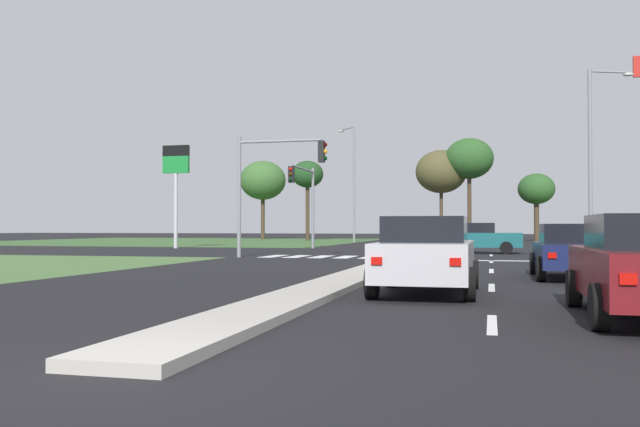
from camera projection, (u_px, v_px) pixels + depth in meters
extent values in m
plane|color=black|center=(422.00, 253.00, 35.37)|extent=(200.00, 200.00, 0.00)
cube|color=#385B2D|center=(180.00, 241.00, 65.34)|extent=(35.00, 35.00, 0.01)
cube|color=#ADA89E|center=(347.00, 280.00, 16.94)|extent=(1.20, 22.00, 0.14)
cube|color=gray|center=(450.00, 242.00, 59.61)|extent=(1.20, 36.00, 0.14)
cube|color=silver|center=(492.00, 324.00, 9.63)|extent=(0.14, 2.00, 0.01)
cube|color=silver|center=(492.00, 288.00, 15.45)|extent=(0.14, 2.00, 0.01)
cube|color=silver|center=(491.00, 271.00, 21.27)|extent=(0.14, 2.00, 0.01)
cube|color=silver|center=(491.00, 261.00, 27.08)|extent=(0.14, 2.00, 0.01)
cube|color=silver|center=(491.00, 255.00, 32.90)|extent=(0.14, 2.00, 0.01)
cube|color=silver|center=(636.00, 285.00, 16.24)|extent=(0.14, 24.00, 0.01)
cube|color=silver|center=(499.00, 261.00, 27.65)|extent=(6.40, 0.50, 0.01)
cube|color=silver|center=(274.00, 256.00, 31.88)|extent=(0.70, 2.80, 0.01)
cube|color=silver|center=(297.00, 256.00, 31.60)|extent=(0.70, 2.80, 0.01)
cube|color=silver|center=(321.00, 257.00, 31.32)|extent=(0.70, 2.80, 0.01)
cube|color=silver|center=(346.00, 257.00, 31.04)|extent=(0.70, 2.80, 0.01)
cube|color=silver|center=(371.00, 257.00, 30.76)|extent=(0.70, 2.80, 0.01)
cube|color=silver|center=(396.00, 258.00, 30.48)|extent=(0.70, 2.80, 0.01)
cube|color=silver|center=(422.00, 258.00, 30.20)|extent=(0.70, 2.80, 0.01)
cube|color=#161E47|center=(572.00, 255.00, 18.27)|extent=(1.79, 4.26, 0.62)
cube|color=black|center=(572.00, 234.00, 18.13)|extent=(1.57, 1.96, 0.52)
cube|color=red|center=(552.00, 256.00, 16.35)|extent=(0.20, 0.04, 0.14)
cube|color=red|center=(613.00, 256.00, 16.02)|extent=(0.20, 0.04, 0.14)
cylinder|color=black|center=(534.00, 263.00, 19.80)|extent=(0.22, 0.64, 0.64)
cylinder|color=black|center=(600.00, 264.00, 19.36)|extent=(0.22, 0.64, 0.64)
cylinder|color=black|center=(541.00, 269.00, 17.16)|extent=(0.22, 0.64, 0.64)
cylinder|color=black|center=(617.00, 270.00, 16.72)|extent=(0.22, 0.64, 0.64)
cube|color=#B7B7BC|center=(426.00, 260.00, 14.13)|extent=(1.83, 4.22, 0.75)
cube|color=black|center=(426.00, 229.00, 14.00)|extent=(1.61, 1.94, 0.52)
cube|color=red|center=(377.00, 261.00, 12.24)|extent=(0.20, 0.04, 0.14)
cube|color=red|center=(455.00, 262.00, 11.90)|extent=(0.20, 0.04, 0.14)
cylinder|color=black|center=(392.00, 273.00, 15.66)|extent=(0.22, 0.64, 0.64)
cylinder|color=black|center=(473.00, 274.00, 15.21)|extent=(0.22, 0.64, 0.64)
cylinder|color=black|center=(372.00, 282.00, 13.04)|extent=(0.22, 0.64, 0.64)
cylinder|color=black|center=(470.00, 284.00, 12.59)|extent=(0.22, 0.64, 0.64)
cube|color=red|center=(628.00, 279.00, 8.17)|extent=(0.20, 0.04, 0.14)
cylinder|color=black|center=(574.00, 288.00, 11.79)|extent=(0.22, 0.64, 0.64)
cylinder|color=black|center=(599.00, 307.00, 9.01)|extent=(0.22, 0.64, 0.64)
cube|color=silver|center=(620.00, 242.00, 30.92)|extent=(4.39, 1.84, 0.72)
cube|color=black|center=(624.00, 229.00, 30.89)|extent=(2.02, 1.62, 0.52)
cylinder|color=black|center=(590.00, 251.00, 30.36)|extent=(0.64, 0.22, 0.64)
cylinder|color=black|center=(585.00, 249.00, 32.14)|extent=(0.64, 0.22, 0.64)
cube|color=#19565B|center=(477.00, 240.00, 35.63)|extent=(4.53, 1.75, 0.75)
cube|color=black|center=(474.00, 228.00, 35.68)|extent=(2.09, 1.54, 0.52)
cube|color=red|center=(434.00, 238.00, 36.84)|extent=(0.04, 0.20, 0.14)
cube|color=red|center=(432.00, 239.00, 35.55)|extent=(0.04, 0.20, 0.14)
cylinder|color=black|center=(506.00, 247.00, 36.12)|extent=(0.64, 0.22, 0.64)
cylinder|color=black|center=(506.00, 248.00, 34.43)|extent=(0.64, 0.22, 0.64)
cylinder|color=black|center=(450.00, 246.00, 36.83)|extent=(0.64, 0.22, 0.64)
cylinder|color=black|center=(448.00, 247.00, 35.13)|extent=(0.64, 0.22, 0.64)
cylinder|color=gray|center=(313.00, 208.00, 43.67)|extent=(0.18, 0.18, 5.16)
cylinder|color=gray|center=(303.00, 169.00, 41.35)|extent=(0.12, 4.88, 0.12)
cube|color=black|center=(291.00, 174.00, 38.97)|extent=(0.32, 0.26, 0.95)
sphere|color=red|center=(290.00, 169.00, 38.82)|extent=(0.20, 0.20, 0.20)
sphere|color=#3A2405|center=(290.00, 174.00, 38.81)|extent=(0.20, 0.20, 0.20)
sphere|color=black|center=(290.00, 180.00, 38.81)|extent=(0.20, 0.20, 0.20)
cylinder|color=gray|center=(239.00, 197.00, 30.87)|extent=(0.18, 0.18, 5.48)
cylinder|color=gray|center=(280.00, 141.00, 30.45)|extent=(3.86, 0.12, 0.12)
cube|color=black|center=(322.00, 152.00, 29.97)|extent=(0.26, 0.32, 0.95)
sphere|color=#360503|center=(325.00, 145.00, 29.94)|extent=(0.20, 0.20, 0.20)
sphere|color=orange|center=(325.00, 151.00, 29.93)|extent=(0.20, 0.20, 0.20)
sphere|color=black|center=(325.00, 158.00, 29.93)|extent=(0.20, 0.20, 0.20)
cylinder|color=gray|center=(590.00, 161.00, 35.36)|extent=(0.20, 0.20, 9.60)
cylinder|color=gray|center=(609.00, 72.00, 35.61)|extent=(2.05, 0.91, 0.10)
ellipsoid|color=#B2B2A8|center=(628.00, 74.00, 35.75)|extent=(0.56, 0.28, 0.20)
cylinder|color=gray|center=(354.00, 184.00, 61.55)|extent=(0.20, 0.20, 10.53)
cylinder|color=gray|center=(347.00, 129.00, 62.65)|extent=(1.61, 1.72, 0.10)
ellipsoid|color=#B2B2A8|center=(341.00, 131.00, 63.63)|extent=(0.56, 0.28, 0.20)
cylinder|color=#4C4C4C|center=(437.00, 239.00, 46.29)|extent=(0.16, 0.16, 0.79)
cylinder|color=#9E8966|center=(437.00, 227.00, 46.31)|extent=(0.34, 0.34, 0.83)
sphere|color=tan|center=(437.00, 220.00, 46.32)|extent=(0.23, 0.23, 0.23)
torus|color=yellow|center=(640.00, 67.00, 52.14)|extent=(0.96, 0.16, 0.96)
cylinder|color=silver|center=(176.00, 211.00, 43.92)|extent=(0.24, 0.24, 4.86)
cube|color=#197F33|center=(176.00, 165.00, 43.98)|extent=(1.80, 0.24, 1.10)
cube|color=black|center=(176.00, 151.00, 44.00)|extent=(1.80, 0.24, 0.70)
cylinder|color=#423323|center=(263.00, 216.00, 75.16)|extent=(0.43, 0.43, 5.13)
ellipsoid|color=#38602D|center=(263.00, 180.00, 75.24)|extent=(5.06, 5.06, 4.30)
cylinder|color=#423323|center=(308.00, 212.00, 68.74)|extent=(0.40, 0.40, 5.83)
ellipsoid|color=#1E421E|center=(308.00, 174.00, 68.81)|extent=(3.21, 3.21, 2.73)
cylinder|color=#423323|center=(441.00, 213.00, 66.95)|extent=(0.34, 0.34, 5.45)
ellipsoid|color=#4C4728|center=(441.00, 172.00, 67.03)|extent=(5.01, 5.01, 4.26)
cylinder|color=#423323|center=(469.00, 206.00, 65.52)|extent=(0.39, 0.39, 6.70)
ellipsoid|color=#285123|center=(469.00, 159.00, 65.61)|extent=(4.63, 4.63, 3.93)
cylinder|color=#423323|center=(537.00, 220.00, 64.46)|extent=(0.48, 0.48, 4.04)
ellipsoid|color=#285123|center=(536.00, 189.00, 64.52)|extent=(3.44, 3.44, 2.92)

